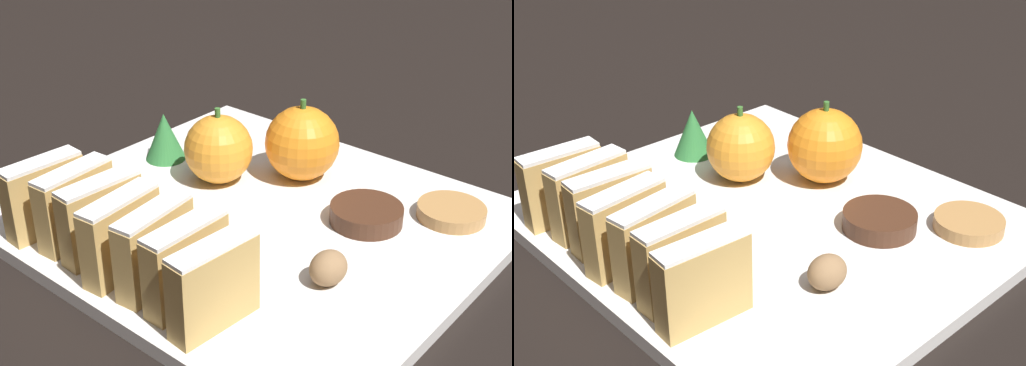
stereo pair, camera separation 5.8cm
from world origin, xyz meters
The scene contains 15 objects.
ground_plane centered at (0.00, 0.00, 0.00)m, with size 6.00×6.00×0.00m, color black.
serving_platter centered at (0.00, 0.00, 0.01)m, with size 0.33×0.37×0.01m.
stollen_slice_front centered at (-0.13, -0.07, 0.04)m, with size 0.07×0.02×0.06m.
stollen_slice_second centered at (-0.12, -0.04, 0.04)m, with size 0.07×0.02×0.06m.
stollen_slice_third centered at (-0.12, -0.01, 0.04)m, with size 0.07×0.03×0.06m.
stollen_slice_fourth centered at (-0.13, 0.02, 0.04)m, with size 0.07×0.03×0.06m.
stollen_slice_fifth centered at (-0.12, 0.05, 0.04)m, with size 0.07×0.02×0.06m.
stollen_slice_sixth centered at (-0.12, 0.08, 0.04)m, with size 0.07×0.02×0.06m.
stollen_slice_back centered at (-0.13, 0.11, 0.04)m, with size 0.07×0.02×0.06m.
orange_near centered at (0.08, 0.01, 0.05)m, with size 0.07×0.07×0.08m.
orange_far centered at (0.03, 0.07, 0.04)m, with size 0.06×0.06×0.07m.
walnut centered at (-0.04, -0.10, 0.02)m, with size 0.03×0.03×0.03m.
chocolate_cookie centered at (0.05, -0.08, 0.02)m, with size 0.06×0.06×0.02m.
gingerbread_cookie centered at (0.10, -0.13, 0.02)m, with size 0.06×0.06×0.01m.
evergreen_sprig centered at (0.03, 0.14, 0.04)m, with size 0.04×0.04×0.05m.
Camera 1 is at (-0.39, -0.33, 0.31)m, focal length 50.00 mm.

